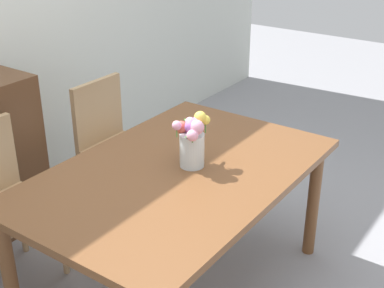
# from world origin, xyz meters

# --- Properties ---
(ground_plane) EXTENTS (12.00, 12.00, 0.00)m
(ground_plane) POSITION_xyz_m (0.00, 0.00, 0.00)
(ground_plane) COLOR #939399
(dining_table) EXTENTS (1.61, 1.06, 0.74)m
(dining_table) POSITION_xyz_m (0.00, 0.00, 0.66)
(dining_table) COLOR brown
(dining_table) RESTS_ON ground_plane
(chair_right) EXTENTS (0.42, 0.42, 0.90)m
(chair_right) POSITION_xyz_m (0.44, 0.87, 0.52)
(chair_right) COLOR tan
(chair_right) RESTS_ON ground_plane
(flower_vase) EXTENTS (0.22, 0.18, 0.28)m
(flower_vase) POSITION_xyz_m (0.08, -0.04, 0.89)
(flower_vase) COLOR silver
(flower_vase) RESTS_ON dining_table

